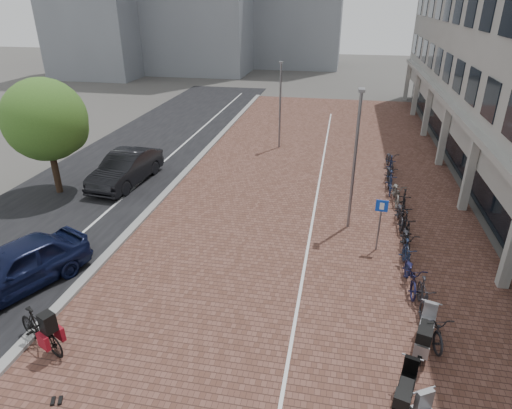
% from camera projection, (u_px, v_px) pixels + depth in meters
% --- Properties ---
extents(ground, '(140.00, 140.00, 0.00)m').
position_uv_depth(ground, '(216.00, 332.00, 12.68)').
color(ground, '#474442').
rests_on(ground, ground).
extents(plaza_brick, '(14.50, 42.00, 0.04)m').
position_uv_depth(plaza_brick, '(315.00, 182.00, 22.96)').
color(plaza_brick, brown).
rests_on(plaza_brick, ground).
extents(street_asphalt, '(8.00, 50.00, 0.03)m').
position_uv_depth(street_asphalt, '(121.00, 168.00, 24.89)').
color(street_asphalt, black).
rests_on(street_asphalt, ground).
extents(curb, '(0.35, 42.00, 0.14)m').
position_uv_depth(curb, '(187.00, 171.00, 24.18)').
color(curb, gray).
rests_on(curb, ground).
extents(lane_line, '(0.12, 44.00, 0.00)m').
position_uv_depth(lane_line, '(154.00, 170.00, 24.53)').
color(lane_line, white).
rests_on(lane_line, street_asphalt).
extents(parking_line, '(0.10, 30.00, 0.00)m').
position_uv_depth(parking_line, '(319.00, 182.00, 22.92)').
color(parking_line, white).
rests_on(parking_line, plaza_brick).
extents(car_navy, '(3.69, 5.15, 1.63)m').
position_uv_depth(car_navy, '(16.00, 267.00, 14.26)').
color(car_navy, black).
rests_on(car_navy, ground).
extents(car_dark, '(2.16, 5.13, 1.65)m').
position_uv_depth(car_dark, '(126.00, 168.00, 22.46)').
color(car_dark, black).
rests_on(car_dark, ground).
extents(hero_bike, '(2.05, 1.34, 1.41)m').
position_uv_depth(hero_bike, '(40.00, 330.00, 11.86)').
color(hero_bike, black).
rests_on(hero_bike, ground).
extents(shoes, '(0.40, 0.38, 0.08)m').
position_uv_depth(shoes, '(56.00, 402.00, 10.44)').
color(shoes, black).
rests_on(shoes, ground).
extents(scooter_front, '(0.99, 1.82, 1.20)m').
position_uv_depth(scooter_front, '(425.00, 332.00, 11.82)').
color(scooter_front, '#9B9A9F').
rests_on(scooter_front, ground).
extents(scooter_mid, '(0.93, 1.69, 1.11)m').
position_uv_depth(scooter_mid, '(405.00, 391.00, 10.10)').
color(scooter_mid, black).
rests_on(scooter_mid, ground).
extents(parking_sign, '(0.44, 0.10, 2.12)m').
position_uv_depth(parking_sign, '(380.00, 218.00, 16.17)').
color(parking_sign, slate).
rests_on(parking_sign, ground).
extents(lamp_near, '(0.12, 0.12, 5.70)m').
position_uv_depth(lamp_near, '(354.00, 163.00, 17.24)').
color(lamp_near, slate).
rests_on(lamp_near, ground).
extents(lamp_far, '(0.12, 0.12, 5.28)m').
position_uv_depth(lamp_far, '(280.00, 107.00, 27.07)').
color(lamp_far, gray).
rests_on(lamp_far, ground).
extents(street_tree, '(3.83, 3.83, 5.57)m').
position_uv_depth(street_tree, '(49.00, 122.00, 20.35)').
color(street_tree, '#382619').
rests_on(street_tree, ground).
extents(bike_row, '(1.17, 15.84, 1.05)m').
position_uv_depth(bike_row, '(401.00, 214.00, 18.44)').
color(bike_row, '#222227').
rests_on(bike_row, ground).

